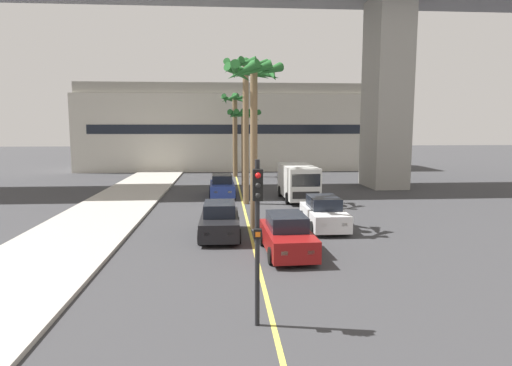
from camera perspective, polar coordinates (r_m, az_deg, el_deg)
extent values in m
cube|color=#ADA89E|center=(20.19, -23.94, -7.33)|extent=(4.80, 80.00, 0.15)
cube|color=#DBCC4C|center=(26.86, -1.57, -3.29)|extent=(0.14, 56.00, 0.01)
cube|color=gray|center=(37.71, 16.65, 11.06)|extent=(2.80, 4.40, 15.17)
cube|color=beige|center=(51.82, -2.91, 6.59)|extent=(35.00, 8.00, 8.51)
cube|color=#9C998D|center=(51.98, -2.94, 11.95)|extent=(34.30, 7.20, 1.20)
cube|color=black|center=(47.80, -2.80, 7.03)|extent=(31.50, 0.04, 1.00)
cube|color=black|center=(19.96, -4.75, -5.37)|extent=(1.74, 4.11, 0.80)
cube|color=black|center=(19.97, -4.76, -3.38)|extent=(1.41, 2.06, 0.60)
cube|color=#F2EDCC|center=(17.99, -3.37, -6.62)|extent=(0.24, 0.08, 0.14)
cube|color=#F2EDCC|center=(18.01, -6.36, -6.64)|extent=(0.24, 0.08, 0.14)
cylinder|color=black|center=(18.79, -2.33, -6.98)|extent=(0.23, 0.64, 0.64)
cylinder|color=black|center=(18.82, -7.29, -7.01)|extent=(0.23, 0.64, 0.64)
cylinder|color=black|center=(21.26, -2.50, -5.28)|extent=(0.23, 0.64, 0.64)
cylinder|color=black|center=(21.29, -6.87, -5.31)|extent=(0.23, 0.64, 0.64)
cube|color=maroon|center=(17.34, 4.09, -7.34)|extent=(1.86, 4.16, 0.80)
cube|color=black|center=(17.32, 4.02, -5.04)|extent=(1.47, 2.10, 0.60)
cube|color=#F2EDCC|center=(15.53, 7.17, -8.96)|extent=(0.24, 0.09, 0.14)
cube|color=#F2EDCC|center=(15.34, 3.73, -9.12)|extent=(0.24, 0.09, 0.14)
cylinder|color=black|center=(16.38, 7.71, -9.22)|extent=(0.24, 0.65, 0.64)
cylinder|color=black|center=(16.07, 2.04, -9.48)|extent=(0.24, 0.65, 0.64)
cylinder|color=black|center=(18.76, 5.81, -7.04)|extent=(0.24, 0.65, 0.64)
cylinder|color=black|center=(18.50, 0.88, -7.21)|extent=(0.24, 0.65, 0.64)
cube|color=navy|center=(31.24, -4.45, -0.72)|extent=(1.80, 4.14, 0.80)
cube|color=black|center=(31.30, -4.46, 0.55)|extent=(1.44, 2.08, 0.60)
cube|color=#F2EDCC|center=(29.26, -3.45, -1.17)|extent=(0.24, 0.09, 0.14)
cube|color=#F2EDCC|center=(29.24, -5.28, -1.19)|extent=(0.24, 0.09, 0.14)
cylinder|color=black|center=(30.05, -2.85, -1.54)|extent=(0.24, 0.65, 0.64)
cylinder|color=black|center=(30.02, -5.93, -1.58)|extent=(0.24, 0.65, 0.64)
cylinder|color=black|center=(32.56, -3.07, -0.84)|extent=(0.24, 0.65, 0.64)
cylinder|color=black|center=(32.53, -5.91, -0.88)|extent=(0.24, 0.65, 0.64)
cube|color=white|center=(21.78, 8.87, -4.36)|extent=(1.70, 4.10, 0.80)
cube|color=black|center=(21.79, 8.82, -2.53)|extent=(1.40, 2.05, 0.60)
cube|color=#F2EDCC|center=(19.98, 11.49, -5.34)|extent=(0.24, 0.08, 0.14)
cube|color=#F2EDCC|center=(19.75, 8.86, -5.43)|extent=(0.24, 0.08, 0.14)
cylinder|color=black|center=(20.83, 11.82, -5.70)|extent=(0.22, 0.64, 0.64)
cylinder|color=black|center=(20.45, 7.44, -5.85)|extent=(0.22, 0.64, 0.64)
cylinder|color=black|center=(23.23, 10.10, -4.30)|extent=(0.22, 0.64, 0.64)
cylinder|color=black|center=(22.88, 6.16, -4.40)|extent=(0.22, 0.64, 0.64)
cube|color=silver|center=(29.77, 5.50, 0.28)|extent=(2.14, 5.25, 2.10)
cube|color=black|center=(27.24, 6.56, 0.34)|extent=(1.80, 0.13, 0.80)
cube|color=black|center=(27.31, 6.56, -1.60)|extent=(1.70, 0.11, 0.44)
cylinder|color=black|center=(28.60, 7.95, -1.93)|extent=(0.28, 0.77, 0.76)
cylinder|color=black|center=(28.21, 4.20, -2.01)|extent=(0.28, 0.77, 0.76)
cylinder|color=black|center=(31.60, 6.62, -1.02)|extent=(0.28, 0.77, 0.76)
cylinder|color=black|center=(31.25, 3.21, -1.08)|extent=(0.28, 0.77, 0.76)
cylinder|color=black|center=(10.86, 0.17, -8.02)|extent=(0.12, 0.12, 4.20)
cube|color=black|center=(10.42, 0.23, -0.26)|extent=(0.24, 0.20, 0.76)
sphere|color=red|center=(10.29, 0.27, 0.99)|extent=(0.14, 0.14, 0.14)
sphere|color=black|center=(10.32, 0.27, -0.33)|extent=(0.14, 0.14, 0.14)
sphere|color=black|center=(10.36, 0.27, -1.64)|extent=(0.14, 0.14, 0.14)
cube|color=black|center=(10.67, 0.22, -6.64)|extent=(0.20, 0.16, 0.24)
cube|color=orange|center=(10.59, 0.25, -6.75)|extent=(0.12, 0.03, 0.12)
cylinder|color=brown|center=(20.97, -0.28, 4.19)|extent=(0.35, 0.35, 7.62)
sphere|color=#236028|center=(21.13, -0.29, 14.99)|extent=(0.60, 0.60, 0.60)
cone|color=#236028|center=(21.22, 2.19, 13.95)|extent=(0.56, 1.85, 1.09)
cone|color=#236028|center=(21.84, 1.05, 14.04)|extent=(1.74, 1.47, 0.93)
cone|color=#236028|center=(21.98, -0.53, 14.09)|extent=(1.86, 0.50, 0.87)
cone|color=#236028|center=(21.65, -2.23, 14.06)|extent=(1.55, 1.67, 0.95)
cone|color=#236028|center=(21.05, -2.81, 14.36)|extent=(0.44, 1.85, 0.88)
cone|color=#236028|center=(20.37, -1.79, 14.40)|extent=(1.71, 1.50, 1.00)
cone|color=#236028|center=(20.20, -0.40, 14.46)|extent=(1.88, 0.64, 1.00)
cone|color=#236028|center=(20.52, 1.67, 14.46)|extent=(1.61, 1.62, 0.94)
cylinder|color=brown|center=(37.01, -1.58, 4.37)|extent=(0.44, 0.44, 6.05)
sphere|color=#236028|center=(36.98, -1.60, 9.29)|extent=(0.60, 0.60, 0.60)
cone|color=#236028|center=(37.08, -0.14, 8.78)|extent=(0.56, 1.95, 1.03)
cone|color=#236028|center=(37.66, -0.62, 8.70)|extent=(1.66, 1.66, 1.10)
cone|color=#236028|center=(37.91, -1.50, 8.92)|extent=(1.97, 0.66, 0.85)
cone|color=#236028|center=(37.78, -2.34, 8.97)|extent=(1.91, 1.30, 0.79)
cone|color=#236028|center=(37.24, -3.01, 8.88)|extent=(1.03, 1.97, 0.91)
cone|color=#236028|center=(36.67, -3.00, 8.96)|extent=(0.98, 1.98, 0.85)
cone|color=#236028|center=(36.10, -2.17, 8.94)|extent=(1.94, 1.21, 0.90)
cone|color=#236028|center=(36.04, -1.38, 8.93)|extent=(1.96, 0.63, 0.92)
cone|color=#236028|center=(36.30, -0.55, 8.81)|extent=(1.73, 1.60, 1.03)
cylinder|color=brown|center=(43.42, -2.76, 5.97)|extent=(0.47, 0.47, 7.80)
sphere|color=#236028|center=(43.51, -2.79, 11.30)|extent=(0.60, 0.60, 0.60)
cone|color=#236028|center=(43.48, -1.51, 10.84)|extent=(0.51, 1.95, 1.08)
cone|color=#236028|center=(44.27, -2.08, 10.79)|extent=(1.83, 1.49, 1.06)
cone|color=#236028|center=(44.33, -3.35, 10.80)|extent=(1.94, 1.23, 1.04)
cone|color=#236028|center=(43.59, -4.05, 10.79)|extent=(0.69, 1.97, 1.11)
cone|color=#236028|center=(42.67, -3.44, 10.97)|extent=(1.89, 1.39, 0.99)
cone|color=#236028|center=(42.64, -2.23, 11.02)|extent=(1.96, 1.19, 0.94)
cylinder|color=brown|center=(27.92, -1.34, 6.20)|extent=(0.38, 0.38, 8.80)
sphere|color=#236028|center=(28.20, -1.37, 15.48)|extent=(0.60, 0.60, 0.60)
cone|color=#236028|center=(28.29, 0.62, 14.91)|extent=(0.57, 1.99, 0.94)
cone|color=#236028|center=(28.88, -0.04, 14.92)|extent=(1.69, 1.71, 0.79)
cone|color=#236028|center=(29.08, -1.82, 14.66)|extent=(2.01, 0.80, 0.97)
cone|color=#236028|center=(28.40, -3.30, 14.75)|extent=(1.00, 2.00, 1.03)
cone|color=#236028|center=(27.60, -3.02, 14.99)|extent=(1.46, 1.87, 1.02)
cone|color=#236028|center=(27.25, -1.93, 15.25)|extent=(2.00, 1.04, 0.90)
cone|color=#236028|center=(27.48, 0.04, 15.20)|extent=(1.78, 1.60, 0.88)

